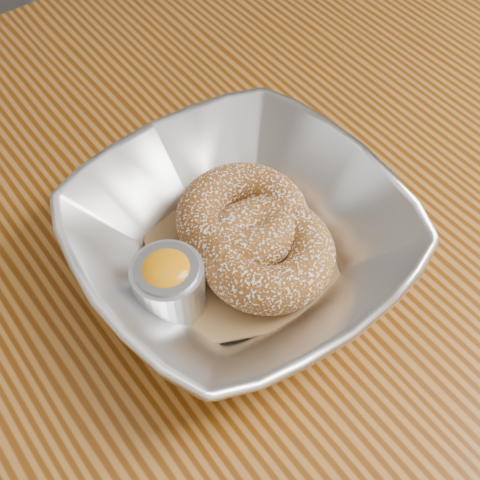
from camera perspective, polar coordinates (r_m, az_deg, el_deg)
table at (r=0.62m, az=-2.29°, el=-6.26°), size 1.20×0.80×0.75m
serving_bowl at (r=0.51m, az=-0.00°, el=0.03°), size 0.25×0.25×0.06m
parchment at (r=0.53m, az=-0.00°, el=-1.37°), size 0.19×0.19×0.00m
donut_back at (r=0.53m, az=0.22°, el=1.91°), size 0.13×0.13×0.04m
donut_front at (r=0.51m, az=2.35°, el=-1.16°), size 0.12×0.12×0.04m
ramekin at (r=0.49m, az=-6.13°, el=-3.68°), size 0.05×0.05×0.05m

